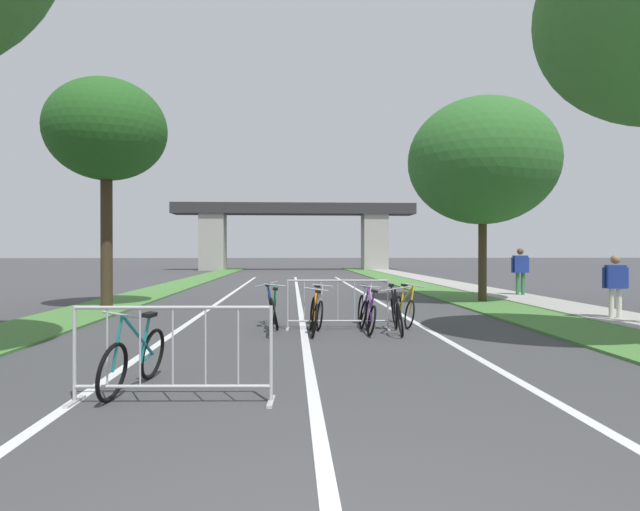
# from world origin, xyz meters

# --- Properties ---
(grass_verge_left) EXTENTS (2.01, 56.13, 0.05)m
(grass_verge_left) POSITION_xyz_m (-5.74, 22.96, 0.03)
(grass_verge_left) COLOR #477A38
(grass_verge_left) RESTS_ON ground
(grass_verge_right) EXTENTS (2.01, 56.13, 0.05)m
(grass_verge_right) POSITION_xyz_m (5.74, 22.96, 0.03)
(grass_verge_right) COLOR #477A38
(grass_verge_right) RESTS_ON ground
(sidewalk_path_right) EXTENTS (1.83, 56.13, 0.08)m
(sidewalk_path_right) POSITION_xyz_m (7.66, 22.96, 0.04)
(sidewalk_path_right) COLOR #9E9B93
(sidewalk_path_right) RESTS_ON ground
(lane_stripe_center) EXTENTS (0.14, 32.47, 0.01)m
(lane_stripe_center) POSITION_xyz_m (0.00, 16.23, 0.00)
(lane_stripe_center) COLOR silver
(lane_stripe_center) RESTS_ON ground
(lane_stripe_right_lane) EXTENTS (0.14, 32.47, 0.01)m
(lane_stripe_right_lane) POSITION_xyz_m (2.61, 16.23, 0.00)
(lane_stripe_right_lane) COLOR silver
(lane_stripe_right_lane) RESTS_ON ground
(lane_stripe_left_lane) EXTENTS (0.14, 32.47, 0.01)m
(lane_stripe_left_lane) POSITION_xyz_m (-2.61, 16.23, 0.00)
(lane_stripe_left_lane) COLOR silver
(lane_stripe_left_lane) RESTS_ON ground
(overpass_bridge) EXTENTS (21.78, 2.87, 6.02)m
(overpass_bridge) POSITION_xyz_m (0.00, 46.38, 4.13)
(overpass_bridge) COLOR #2D2D30
(overpass_bridge) RESTS_ON ground
(tree_left_maple_mid) EXTENTS (3.40, 3.40, 6.58)m
(tree_left_maple_mid) POSITION_xyz_m (-5.55, 13.27, 5.10)
(tree_left_maple_mid) COLOR #3D2D1E
(tree_left_maple_mid) RESTS_ON ground
(tree_right_oak_mid) EXTENTS (4.77, 4.77, 6.58)m
(tree_right_oak_mid) POSITION_xyz_m (5.89, 14.55, 4.55)
(tree_right_oak_mid) COLOR #3D2D1E
(tree_right_oak_mid) RESTS_ON ground
(crowd_barrier_nearest) EXTENTS (2.19, 0.54, 1.05)m
(crowd_barrier_nearest) POSITION_xyz_m (-1.52, 3.42, 0.52)
(crowd_barrier_nearest) COLOR #ADADB2
(crowd_barrier_nearest) RESTS_ON ground
(crowd_barrier_second) EXTENTS (2.19, 0.53, 1.05)m
(crowd_barrier_second) POSITION_xyz_m (0.72, 8.80, 0.52)
(crowd_barrier_second) COLOR #ADADB2
(crowd_barrier_second) RESTS_ON ground
(bicycle_yellow_0) EXTENTS (0.48, 1.68, 0.97)m
(bicycle_yellow_0) POSITION_xyz_m (2.22, 9.32, 0.37)
(bicycle_yellow_0) COLOR black
(bicycle_yellow_0) RESTS_ON ground
(bicycle_purple_1) EXTENTS (0.46, 1.64, 0.94)m
(bicycle_purple_1) POSITION_xyz_m (1.29, 8.36, 0.35)
(bicycle_purple_1) COLOR black
(bicycle_purple_1) RESTS_ON ground
(bicycle_orange_2) EXTENTS (0.50, 1.61, 0.91)m
(bicycle_orange_2) POSITION_xyz_m (0.20, 8.23, 0.36)
(bicycle_orange_2) COLOR black
(bicycle_orange_2) RESTS_ON ground
(bicycle_silver_3) EXTENTS (0.47, 1.61, 0.97)m
(bicycle_silver_3) POSITION_xyz_m (0.29, 9.19, 0.36)
(bicycle_silver_3) COLOR black
(bicycle_silver_3) RESTS_ON ground
(bicycle_blue_4) EXTENTS (0.58, 1.70, 0.97)m
(bicycle_blue_4) POSITION_xyz_m (-0.66, 9.32, 0.38)
(bicycle_blue_4) COLOR black
(bicycle_blue_4) RESTS_ON ground
(bicycle_teal_5) EXTENTS (0.45, 1.70, 0.99)m
(bicycle_teal_5) POSITION_xyz_m (-2.10, 4.01, 0.37)
(bicycle_teal_5) COLOR black
(bicycle_teal_5) RESTS_ON ground
(bicycle_white_6) EXTENTS (0.44, 1.74, 0.94)m
(bicycle_white_6) POSITION_xyz_m (1.35, 9.25, 0.37)
(bicycle_white_6) COLOR black
(bicycle_white_6) RESTS_ON ground
(bicycle_black_7) EXTENTS (0.56, 1.74, 0.97)m
(bicycle_black_7) POSITION_xyz_m (1.86, 8.28, 0.38)
(bicycle_black_7) COLOR black
(bicycle_black_7) RESTS_ON ground
(bicycle_green_8) EXTENTS (0.52, 1.70, 0.97)m
(bicycle_green_8) POSITION_xyz_m (-0.62, 8.42, 0.38)
(bicycle_green_8) COLOR black
(bicycle_green_8) RESTS_ON ground
(pedestrian_strolling) EXTENTS (0.55, 0.37, 1.56)m
(pedestrian_strolling) POSITION_xyz_m (7.37, 9.82, 0.95)
(pedestrian_strolling) COLOR beige
(pedestrian_strolling) RESTS_ON ground
(pedestrian_waiting) EXTENTS (0.64, 0.33, 1.77)m
(pedestrian_waiting) POSITION_xyz_m (8.05, 16.66, 1.08)
(pedestrian_waiting) COLOR #33723F
(pedestrian_waiting) RESTS_ON ground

